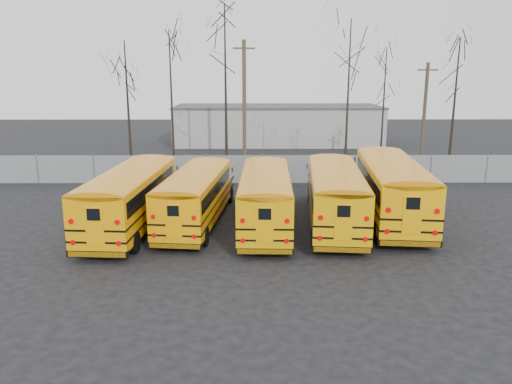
{
  "coord_description": "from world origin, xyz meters",
  "views": [
    {
      "loc": [
        -0.71,
        -22.84,
        7.81
      ],
      "look_at": [
        -0.54,
        2.64,
        1.6
      ],
      "focal_mm": 35.0,
      "sensor_mm": 36.0,
      "label": 1
    }
  ],
  "objects_px": {
    "bus_c": "(265,194)",
    "bus_e": "(391,184)",
    "bus_a": "(131,193)",
    "bus_d": "(335,191)",
    "utility_pole_right": "(424,117)",
    "bus_b": "(196,192)",
    "utility_pole_left": "(244,102)"
  },
  "relations": [
    {
      "from": "bus_d",
      "to": "bus_e",
      "type": "distance_m",
      "value": 3.31
    },
    {
      "from": "bus_d",
      "to": "utility_pole_right",
      "type": "height_order",
      "value": "utility_pole_right"
    },
    {
      "from": "bus_d",
      "to": "utility_pole_left",
      "type": "xyz_separation_m",
      "value": [
        -4.91,
        17.08,
        3.46
      ]
    },
    {
      "from": "bus_a",
      "to": "bus_c",
      "type": "relative_size",
      "value": 1.05
    },
    {
      "from": "bus_b",
      "to": "bus_e",
      "type": "height_order",
      "value": "bus_e"
    },
    {
      "from": "bus_a",
      "to": "bus_e",
      "type": "height_order",
      "value": "bus_e"
    },
    {
      "from": "bus_a",
      "to": "utility_pole_left",
      "type": "relative_size",
      "value": 1.1
    },
    {
      "from": "bus_b",
      "to": "bus_e",
      "type": "bearing_deg",
      "value": 10.03
    },
    {
      "from": "bus_b",
      "to": "utility_pole_left",
      "type": "bearing_deg",
      "value": 88.36
    },
    {
      "from": "bus_a",
      "to": "bus_d",
      "type": "xyz_separation_m",
      "value": [
        10.32,
        0.44,
        -0.02
      ]
    },
    {
      "from": "utility_pole_right",
      "to": "bus_d",
      "type": "bearing_deg",
      "value": -103.36
    },
    {
      "from": "bus_b",
      "to": "utility_pole_right",
      "type": "xyz_separation_m",
      "value": [
        16.18,
        13.72,
        2.63
      ]
    },
    {
      "from": "bus_a",
      "to": "utility_pole_right",
      "type": "xyz_separation_m",
      "value": [
        19.36,
        14.42,
        2.5
      ]
    },
    {
      "from": "bus_b",
      "to": "bus_d",
      "type": "xyz_separation_m",
      "value": [
        7.14,
        -0.26,
        0.11
      ]
    },
    {
      "from": "bus_d",
      "to": "utility_pole_right",
      "type": "bearing_deg",
      "value": 62.23
    },
    {
      "from": "bus_b",
      "to": "utility_pole_right",
      "type": "relative_size",
      "value": 1.25
    },
    {
      "from": "bus_c",
      "to": "utility_pole_right",
      "type": "bearing_deg",
      "value": 50.28
    },
    {
      "from": "bus_a",
      "to": "bus_d",
      "type": "height_order",
      "value": "bus_a"
    },
    {
      "from": "bus_b",
      "to": "bus_e",
      "type": "xyz_separation_m",
      "value": [
        10.29,
        0.74,
        0.25
      ]
    },
    {
      "from": "bus_c",
      "to": "utility_pole_left",
      "type": "xyz_separation_m",
      "value": [
        -1.33,
        17.38,
        3.52
      ]
    },
    {
      "from": "utility_pole_left",
      "to": "utility_pole_right",
      "type": "xyz_separation_m",
      "value": [
        13.95,
        -3.1,
        -0.94
      ]
    },
    {
      "from": "bus_a",
      "to": "bus_e",
      "type": "bearing_deg",
      "value": 9.93
    },
    {
      "from": "utility_pole_left",
      "to": "bus_e",
      "type": "bearing_deg",
      "value": -80.16
    },
    {
      "from": "bus_b",
      "to": "utility_pole_right",
      "type": "distance_m",
      "value": 21.38
    },
    {
      "from": "bus_c",
      "to": "bus_e",
      "type": "distance_m",
      "value": 6.86
    },
    {
      "from": "bus_a",
      "to": "bus_d",
      "type": "relative_size",
      "value": 1.01
    },
    {
      "from": "bus_c",
      "to": "utility_pole_left",
      "type": "bearing_deg",
      "value": 96.13
    },
    {
      "from": "utility_pole_left",
      "to": "bus_b",
      "type": "bearing_deg",
      "value": -114.33
    },
    {
      "from": "bus_c",
      "to": "bus_e",
      "type": "bearing_deg",
      "value": 12.71
    },
    {
      "from": "bus_a",
      "to": "bus_b",
      "type": "distance_m",
      "value": 3.26
    },
    {
      "from": "bus_d",
      "to": "bus_b",
      "type": "bearing_deg",
      "value": -176.98
    },
    {
      "from": "bus_e",
      "to": "utility_pole_left",
      "type": "height_order",
      "value": "utility_pole_left"
    }
  ]
}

